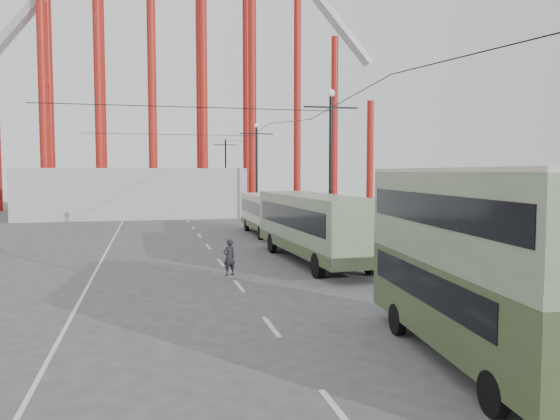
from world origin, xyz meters
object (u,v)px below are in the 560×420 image
object	(u,v)px
double_decker_bus	(474,255)
single_decker_green	(314,224)
pedestrian	(229,257)
single_decker_cream	(267,212)

from	to	relation	value
double_decker_bus	single_decker_green	xyz separation A→B (m)	(0.64, 15.20, -0.70)
single_decker_green	pedestrian	bearing A→B (deg)	-153.41
double_decker_bus	pedestrian	bearing A→B (deg)	114.13
double_decker_bus	pedestrian	size ratio (longest dim) A/B	5.50
double_decker_bus	pedestrian	distance (m)	13.36
single_decker_green	single_decker_cream	distance (m)	12.69
single_decker_cream	pedestrian	distance (m)	16.13
pedestrian	double_decker_bus	bearing A→B (deg)	84.87
single_decker_cream	pedestrian	bearing A→B (deg)	-107.77
double_decker_bus	single_decker_cream	xyz separation A→B (m)	(0.87, 27.88, -1.00)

